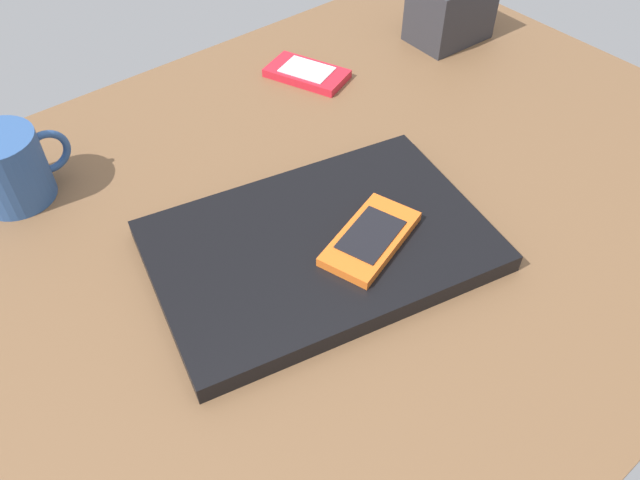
{
  "coord_description": "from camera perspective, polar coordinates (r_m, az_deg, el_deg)",
  "views": [
    {
      "loc": [
        -30.6,
        -40.72,
        53.16
      ],
      "look_at": [
        -1.41,
        -5.05,
        5.0
      ],
      "focal_mm": 35.15,
      "sensor_mm": 36.0,
      "label": 1
    }
  ],
  "objects": [
    {
      "name": "desk_organizer",
      "position": [
        1.05,
        11.82,
        19.81
      ],
      "size": [
        12.34,
        8.91,
        9.45
      ],
      "primitive_type": "cube",
      "rotation": [
        0.0,
        0.0,
        -0.04
      ],
      "color": "#2D2D33",
      "rests_on": "desk_surface"
    },
    {
      "name": "laptop_closed",
      "position": [
        0.67,
        0.0,
        -0.53
      ],
      "size": [
        39.71,
        30.68,
        2.2
      ],
      "primitive_type": "cube",
      "rotation": [
        0.0,
        0.0,
        -0.23
      ],
      "color": "black",
      "rests_on": "desk_surface"
    },
    {
      "name": "coffee_mug",
      "position": [
        0.8,
        -26.46,
        5.91
      ],
      "size": [
        11.87,
        8.66,
        8.56
      ],
      "color": "#2D518C",
      "rests_on": "desk_surface"
    },
    {
      "name": "desk_surface",
      "position": [
        0.73,
        -1.66,
        0.83
      ],
      "size": [
        120.0,
        80.0,
        3.0
      ],
      "primitive_type": "cube",
      "color": "brown",
      "rests_on": "ground"
    },
    {
      "name": "cell_phone_on_desk",
      "position": [
        0.95,
        -1.2,
        14.94
      ],
      "size": [
        10.16,
        13.13,
        1.32
      ],
      "color": "red",
      "rests_on": "desk_surface"
    },
    {
      "name": "cell_phone_on_laptop",
      "position": [
        0.66,
        4.62,
        0.17
      ],
      "size": [
        13.09,
        9.31,
        1.21
      ],
      "color": "orange",
      "rests_on": "laptop_closed"
    }
  ]
}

